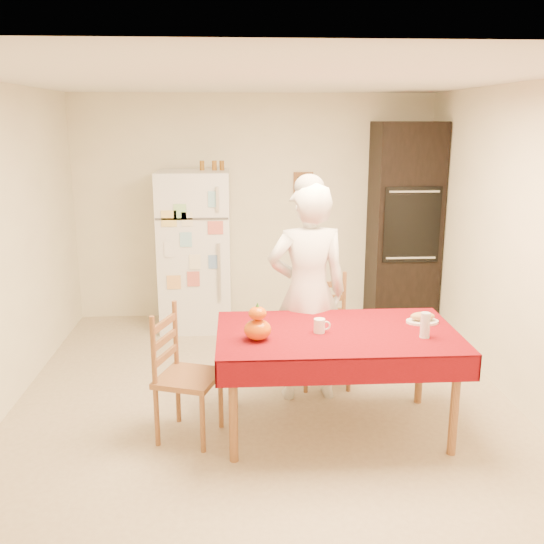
{
  "coord_description": "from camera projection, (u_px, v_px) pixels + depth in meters",
  "views": [
    {
      "loc": [
        -0.2,
        -4.54,
        2.22
      ],
      "look_at": [
        0.08,
        0.2,
        1.02
      ],
      "focal_mm": 40.0,
      "sensor_mm": 36.0,
      "label": 1
    }
  ],
  "objects": [
    {
      "name": "room_shell",
      "position": [
        263.0,
        201.0,
        4.55
      ],
      "size": [
        4.02,
        4.52,
        2.51
      ],
      "color": "white",
      "rests_on": "ground"
    },
    {
      "name": "bread_loaf",
      "position": [
        423.0,
        316.0,
        4.46
      ],
      "size": [
        0.18,
        0.1,
        0.06
      ],
      "primitive_type": "ellipsoid",
      "color": "#AE7C56",
      "rests_on": "bread_plate"
    },
    {
      "name": "wine_glass",
      "position": [
        425.0,
        325.0,
        4.15
      ],
      "size": [
        0.07,
        0.07,
        0.18
      ],
      "primitive_type": "cylinder",
      "color": "silver",
      "rests_on": "dining_table"
    },
    {
      "name": "oven_cabinet",
      "position": [
        404.0,
        225.0,
        6.63
      ],
      "size": [
        0.7,
        0.62,
        2.2
      ],
      "color": "black",
      "rests_on": "floor"
    },
    {
      "name": "bread_plate",
      "position": [
        422.0,
        322.0,
        4.47
      ],
      "size": [
        0.24,
        0.24,
        0.02
      ],
      "primitive_type": "cylinder",
      "color": "white",
      "rests_on": "dining_table"
    },
    {
      "name": "pumpkin_upper",
      "position": [
        258.0,
        313.0,
        4.08
      ],
      "size": [
        0.12,
        0.12,
        0.09
      ],
      "primitive_type": "ellipsoid",
      "color": "#CC3904",
      "rests_on": "pumpkin_lower"
    },
    {
      "name": "refrigerator",
      "position": [
        195.0,
        250.0,
        6.52
      ],
      "size": [
        0.75,
        0.74,
        1.7
      ],
      "color": "white",
      "rests_on": "floor"
    },
    {
      "name": "spice_jar_right",
      "position": [
        222.0,
        165.0,
        6.36
      ],
      "size": [
        0.05,
        0.05,
        0.1
      ],
      "primitive_type": "cylinder",
      "color": "brown",
      "rests_on": "refrigerator"
    },
    {
      "name": "chair_far",
      "position": [
        324.0,
        325.0,
        5.19
      ],
      "size": [
        0.42,
        0.4,
        0.95
      ],
      "rotation": [
        0.0,
        0.0,
        -0.01
      ],
      "color": "brown",
      "rests_on": "floor"
    },
    {
      "name": "spice_jar_left",
      "position": [
        202.0,
        165.0,
        6.35
      ],
      "size": [
        0.05,
        0.05,
        0.1
      ],
      "primitive_type": "cylinder",
      "color": "#8C5A19",
      "rests_on": "refrigerator"
    },
    {
      "name": "chair_left",
      "position": [
        180.0,
        369.0,
        4.27
      ],
      "size": [
        0.51,
        0.53,
        0.95
      ],
      "rotation": [
        0.0,
        0.0,
        1.24
      ],
      "color": "brown",
      "rests_on": "floor"
    },
    {
      "name": "pumpkin_lower",
      "position": [
        258.0,
        330.0,
        4.11
      ],
      "size": [
        0.19,
        0.19,
        0.14
      ],
      "primitive_type": "ellipsoid",
      "color": "#E15705",
      "rests_on": "dining_table"
    },
    {
      "name": "spice_jar_mid",
      "position": [
        214.0,
        165.0,
        6.36
      ],
      "size": [
        0.05,
        0.05,
        0.1
      ],
      "primitive_type": "cylinder",
      "color": "#995E1B",
      "rests_on": "refrigerator"
    },
    {
      "name": "floor",
      "position": [
        264.0,
        399.0,
        4.94
      ],
      "size": [
        4.5,
        4.5,
        0.0
      ],
      "primitive_type": "plane",
      "color": "tan",
      "rests_on": "ground"
    },
    {
      "name": "seated_woman",
      "position": [
        308.0,
        293.0,
        4.8
      ],
      "size": [
        0.67,
        0.47,
        1.76
      ],
      "primitive_type": "imported",
      "rotation": [
        0.0,
        0.0,
        3.22
      ],
      "color": "silver",
      "rests_on": "floor"
    },
    {
      "name": "coffee_mug",
      "position": [
        319.0,
        326.0,
        4.25
      ],
      "size": [
        0.08,
        0.08,
        0.1
      ],
      "primitive_type": "cylinder",
      "color": "white",
      "rests_on": "dining_table"
    },
    {
      "name": "dining_table",
      "position": [
        337.0,
        340.0,
        4.3
      ],
      "size": [
        1.7,
        1.0,
        0.76
      ],
      "color": "brown",
      "rests_on": "floor"
    }
  ]
}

